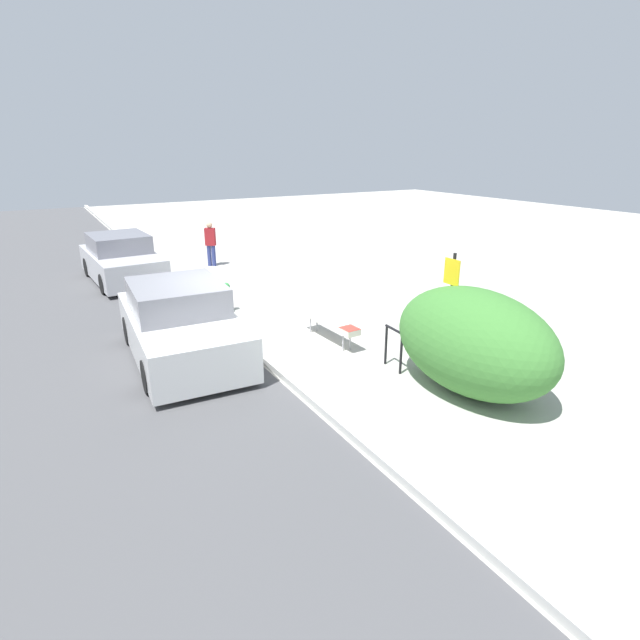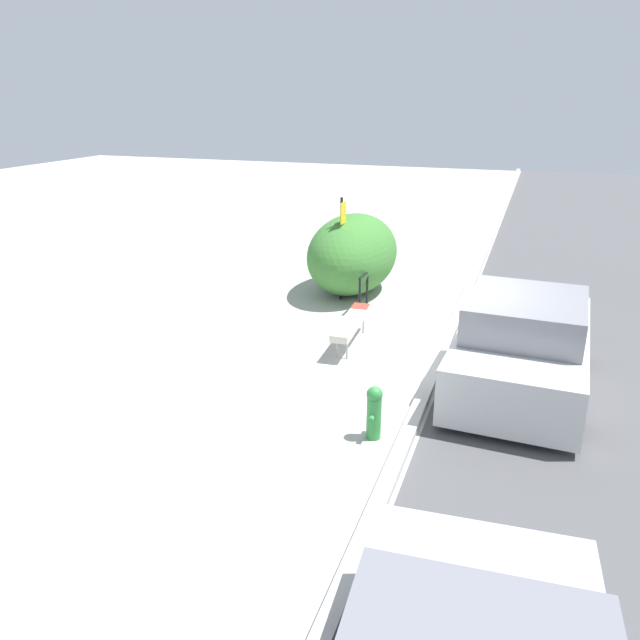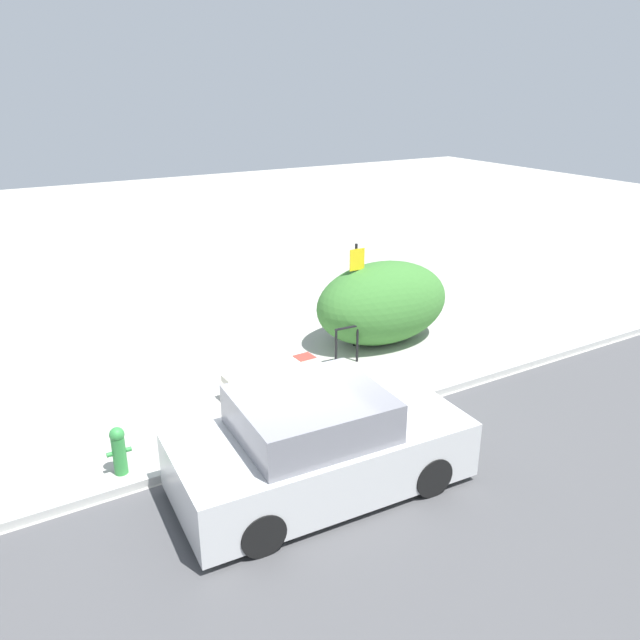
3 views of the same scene
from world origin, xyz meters
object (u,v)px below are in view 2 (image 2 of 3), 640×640
(bench, at_px, (351,322))
(bike_rack, at_px, (364,289))
(fire_hydrant, at_px, (374,411))
(parked_car_near, at_px, (523,346))
(sign_post, at_px, (342,239))

(bench, xyz_separation_m, bike_rack, (1.87, 0.29, 0.06))
(fire_hydrant, height_order, parked_car_near, parked_car_near)
(bench, relative_size, fire_hydrant, 2.44)
(sign_post, xyz_separation_m, fire_hydrant, (-5.64, -2.23, -0.98))
(fire_hydrant, xyz_separation_m, parked_car_near, (2.36, -1.79, 0.27))
(sign_post, bearing_deg, fire_hydrant, -158.43)
(bike_rack, xyz_separation_m, fire_hydrant, (-4.97, -1.53, -0.09))
(sign_post, height_order, fire_hydrant, sign_post)
(sign_post, xyz_separation_m, parked_car_near, (-3.28, -4.02, -0.71))
(parked_car_near, bearing_deg, bench, 79.33)
(bike_rack, bearing_deg, bench, -171.29)
(bench, bearing_deg, parked_car_near, -106.38)
(bike_rack, xyz_separation_m, parked_car_near, (-2.61, -3.31, 0.18))
(fire_hydrant, bearing_deg, parked_car_near, -37.17)
(bike_rack, relative_size, fire_hydrant, 1.08)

